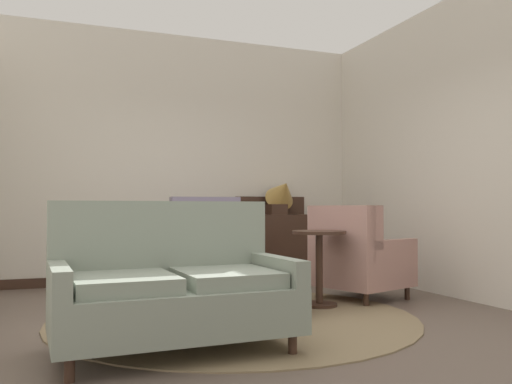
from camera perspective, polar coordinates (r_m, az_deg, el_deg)
ground at (r=4.58m, az=-1.03°, el=-13.93°), size 8.07×8.07×0.00m
wall_back at (r=7.29m, az=-8.78°, el=3.65°), size 5.36×0.08×3.30m
wall_right at (r=6.58m, az=18.12°, el=4.30°), size 0.08×4.04×3.30m
baseboard_back at (r=7.26m, az=-8.74°, el=-8.90°), size 5.20×0.03×0.12m
area_rug at (r=4.86m, az=-2.26°, el=-13.15°), size 3.20×3.20×0.01m
coffee_table at (r=5.00m, az=-0.20°, el=-8.43°), size 0.97×0.97×0.46m
porcelain_vase at (r=5.02m, az=-0.36°, el=-6.03°), size 0.16×0.16×0.34m
settee at (r=3.76m, az=-8.80°, el=-10.22°), size 1.62×0.95×1.02m
armchair_beside_settee at (r=6.10m, az=-5.77°, el=-6.52°), size 0.81×0.86×1.09m
armchair_far_left at (r=5.83m, az=10.68°, el=-7.05°), size 1.06×1.03×1.00m
side_table at (r=5.34m, az=6.72°, el=-7.28°), size 0.53×0.53×0.75m
sideboard at (r=7.40m, az=2.10°, el=-5.32°), size 1.03×0.42×1.13m
gramophone at (r=7.32m, az=2.76°, el=-0.15°), size 0.43×0.55×0.58m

